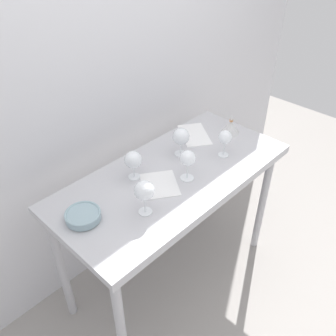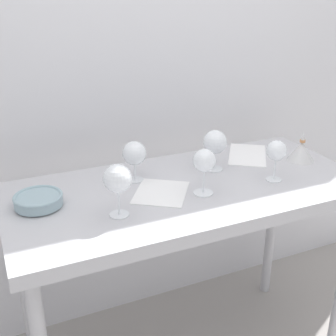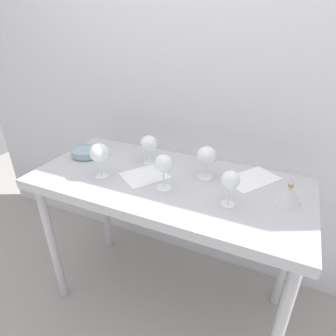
# 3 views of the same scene
# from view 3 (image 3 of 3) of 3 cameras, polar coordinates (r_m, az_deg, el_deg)

# --- Properties ---
(ground_plane) EXTENTS (6.00, 6.00, 0.00)m
(ground_plane) POSITION_cam_3_polar(r_m,az_deg,el_deg) (2.04, 0.00, -24.77)
(ground_plane) COLOR gray
(back_wall) EXTENTS (3.80, 0.04, 2.60)m
(back_wall) POSITION_cam_3_polar(r_m,az_deg,el_deg) (1.73, 7.07, 16.96)
(back_wall) COLOR silver
(back_wall) RESTS_ON ground_plane
(steel_counter) EXTENTS (1.40, 0.65, 0.90)m
(steel_counter) POSITION_cam_3_polar(r_m,az_deg,el_deg) (1.49, -0.10, -5.84)
(steel_counter) COLOR #B5B5BA
(steel_counter) RESTS_ON ground_plane
(wine_glass_far_right) EXTENTS (0.10, 0.10, 0.17)m
(wine_glass_far_right) POSITION_cam_3_polar(r_m,az_deg,el_deg) (1.41, 7.81, 2.26)
(wine_glass_far_right) COLOR white
(wine_glass_far_right) RESTS_ON steel_counter
(wine_glass_far_left) EXTENTS (0.09, 0.09, 0.16)m
(wine_glass_far_left) POSITION_cam_3_polar(r_m,az_deg,el_deg) (1.55, -3.90, 4.73)
(wine_glass_far_left) COLOR white
(wine_glass_far_left) RESTS_ON steel_counter
(wine_glass_near_left) EXTENTS (0.10, 0.10, 0.18)m
(wine_glass_near_left) POSITION_cam_3_polar(r_m,az_deg,el_deg) (1.44, -13.75, 2.89)
(wine_glass_near_left) COLOR white
(wine_glass_near_left) RESTS_ON steel_counter
(wine_glass_near_right) EXTENTS (0.08, 0.08, 0.17)m
(wine_glass_near_right) POSITION_cam_3_polar(r_m,az_deg,el_deg) (1.20, 12.54, -2.57)
(wine_glass_near_right) COLOR white
(wine_glass_near_right) RESTS_ON steel_counter
(wine_glass_near_center) EXTENTS (0.09, 0.09, 0.18)m
(wine_glass_near_center) POSITION_cam_3_polar(r_m,az_deg,el_deg) (1.30, -0.90, 0.68)
(wine_glass_near_center) COLOR white
(wine_glass_near_center) RESTS_ON steel_counter
(tasting_sheet_upper) EXTENTS (0.28, 0.29, 0.00)m
(tasting_sheet_upper) POSITION_cam_3_polar(r_m,az_deg,el_deg) (1.47, -4.75, -1.55)
(tasting_sheet_upper) COLOR white
(tasting_sheet_upper) RESTS_ON steel_counter
(tasting_sheet_lower) EXTENTS (0.29, 0.32, 0.00)m
(tasting_sheet_lower) POSITION_cam_3_polar(r_m,az_deg,el_deg) (1.49, 16.65, -2.14)
(tasting_sheet_lower) COLOR white
(tasting_sheet_lower) RESTS_ON steel_counter
(tasting_bowl) EXTENTS (0.17, 0.17, 0.05)m
(tasting_bowl) POSITION_cam_3_polar(r_m,az_deg,el_deg) (1.74, -16.24, 3.20)
(tasting_bowl) COLOR beige
(tasting_bowl) RESTS_ON steel_counter
(decanter_funnel) EXTENTS (0.12, 0.12, 0.13)m
(decanter_funnel) POSITION_cam_3_polar(r_m,az_deg,el_deg) (1.34, 23.27, -4.97)
(decanter_funnel) COLOR silver
(decanter_funnel) RESTS_ON steel_counter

